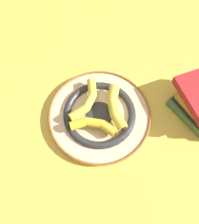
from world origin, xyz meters
TOP-DOWN VIEW (x-y plane):
  - ground_plane at (0.00, 0.00)m, footprint 2.80×2.80m
  - decorative_bowl at (0.03, -0.02)m, footprint 0.39×0.39m
  - banana_a at (0.01, 0.03)m, footprint 0.19×0.08m
  - banana_b at (0.09, -0.04)m, footprint 0.07×0.18m
  - banana_c at (-0.00, -0.08)m, footprint 0.19×0.10m

SIDE VIEW (x-z plane):
  - ground_plane at x=0.00m, z-range 0.00..0.00m
  - decorative_bowl at x=0.03m, z-range 0.00..0.04m
  - banana_c at x=0.00m, z-range 0.04..0.07m
  - banana_b at x=0.09m, z-range 0.04..0.07m
  - banana_a at x=0.01m, z-range 0.04..0.08m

